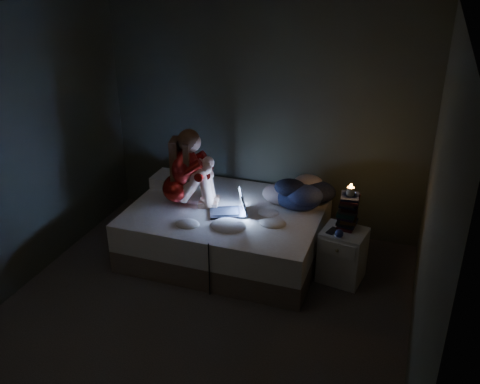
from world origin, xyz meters
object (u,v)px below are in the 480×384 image
at_px(bed, 227,231).
at_px(candle, 350,192).
at_px(woman, 178,167).
at_px(nightstand, 342,255).
at_px(phone, 333,232).
at_px(laptop, 228,202).

height_order(bed, candle, candle).
xyz_separation_m(woman, nightstand, (1.75, -0.03, -0.68)).
bearing_deg(candle, nightstand, -95.84).
bearing_deg(candle, phone, -126.65).
relative_size(laptop, candle, 4.64).
bearing_deg(nightstand, candle, 93.29).
xyz_separation_m(bed, nightstand, (1.24, -0.08, 0.00)).
height_order(bed, woman, woman).
bearing_deg(bed, phone, -7.14).
bearing_deg(bed, nightstand, -3.61).
relative_size(laptop, phone, 2.65).
distance_m(bed, nightstand, 1.24).
relative_size(candle, phone, 0.57).
distance_m(woman, candle, 1.76).
bearing_deg(nightstand, woman, -171.93).
relative_size(woman, laptop, 2.23).
distance_m(woman, nightstand, 1.87).
bearing_deg(phone, woman, -173.64).
distance_m(bed, candle, 1.40).
bearing_deg(nightstand, laptop, -169.63).
distance_m(nightstand, candle, 0.65).
xyz_separation_m(bed, phone, (1.13, -0.14, 0.28)).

